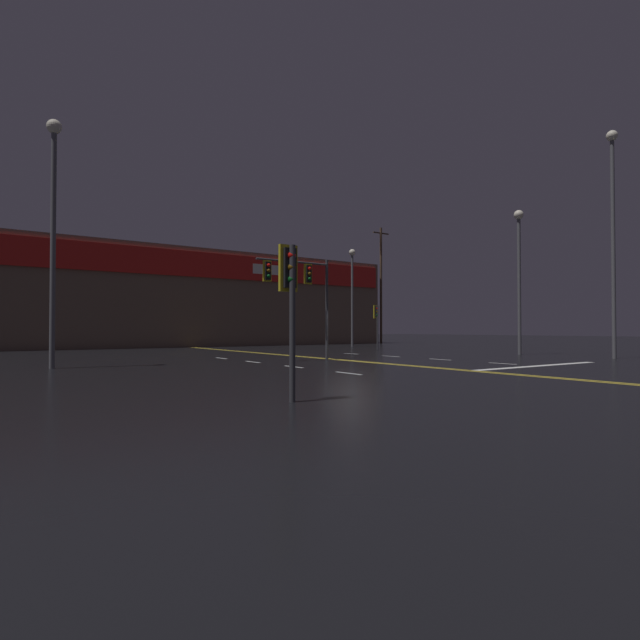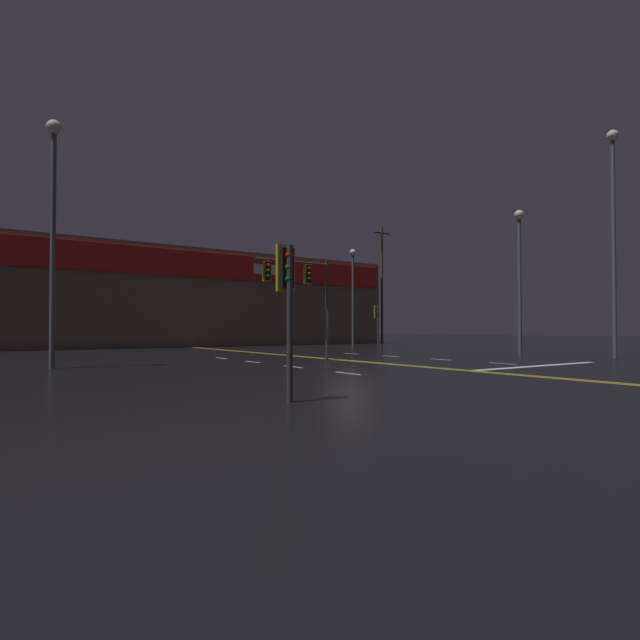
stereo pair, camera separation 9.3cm
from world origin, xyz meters
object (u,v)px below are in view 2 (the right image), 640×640
object	(u,v)px
traffic_signal_corner_northeast	(377,317)
traffic_signal_corner_southwest	(287,286)
streetlight_near_right	(613,217)
streetlight_far_left	(519,261)
traffic_signal_median	(297,280)
streetlight_median_approach	(353,283)
streetlight_near_left	(53,210)

from	to	relation	value
traffic_signal_corner_northeast	traffic_signal_corner_southwest	distance (m)	27.46
traffic_signal_corner_southwest	traffic_signal_corner_northeast	bearing A→B (deg)	45.21
traffic_signal_corner_northeast	traffic_signal_corner_southwest	xyz separation A→B (m)	(-19.35, -19.49, -0.02)
traffic_signal_corner_northeast	streetlight_near_right	world-z (taller)	streetlight_near_right
streetlight_near_right	streetlight_far_left	size ratio (longest dim) A/B	1.38
traffic_signal_corner_southwest	streetlight_far_left	xyz separation A→B (m)	(21.16, 8.70, 3.16)
traffic_signal_corner_southwest	streetlight_near_right	bearing A→B (deg)	9.47
traffic_signal_median	streetlight_near_right	size ratio (longest dim) A/B	0.42
streetlight_median_approach	streetlight_far_left	bearing A→B (deg)	-91.04
streetlight_near_right	traffic_signal_corner_northeast	bearing A→B (deg)	98.49
traffic_signal_median	streetlight_far_left	xyz separation A→B (m)	(13.83, -2.76, 1.67)
traffic_signal_corner_southwest	streetlight_near_left	xyz separation A→B (m)	(-3.03, 12.72, 3.74)
traffic_signal_corner_northeast	streetlight_near_left	bearing A→B (deg)	-163.17
traffic_signal_corner_southwest	streetlight_median_approach	size ratio (longest dim) A/B	0.39
traffic_signal_corner_southwest	streetlight_far_left	size ratio (longest dim) A/B	0.38
streetlight_near_right	streetlight_far_left	xyz separation A→B (m)	(-0.56, 5.08, -1.76)
traffic_signal_corner_northeast	streetlight_near_right	distance (m)	16.78
traffic_signal_median	streetlight_far_left	size ratio (longest dim) A/B	0.58
traffic_signal_corner_southwest	traffic_signal_median	bearing A→B (deg)	57.42
traffic_signal_corner_southwest	streetlight_near_left	distance (m)	13.60
streetlight_far_left	streetlight_near_right	bearing A→B (deg)	-83.75
streetlight_far_left	traffic_signal_median	bearing A→B (deg)	168.72
streetlight_near_right	streetlight_median_approach	xyz separation A→B (m)	(-0.26, 21.50, -1.83)
streetlight_median_approach	streetlight_near_right	bearing A→B (deg)	-89.31
streetlight_median_approach	streetlight_far_left	size ratio (longest dim) A/B	0.99
streetlight_near_right	traffic_signal_median	bearing A→B (deg)	151.42
traffic_signal_corner_northeast	streetlight_median_approach	world-z (taller)	streetlight_median_approach
traffic_signal_corner_southwest	streetlight_median_approach	bearing A→B (deg)	49.50
traffic_signal_median	streetlight_near_right	distance (m)	16.74
traffic_signal_corner_southwest	streetlight_far_left	distance (m)	23.10
traffic_signal_corner_northeast	streetlight_near_left	distance (m)	23.67
traffic_signal_corner_northeast	streetlight_far_left	distance (m)	11.38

